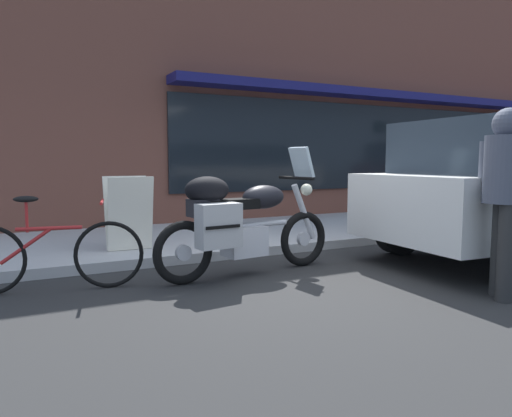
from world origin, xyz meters
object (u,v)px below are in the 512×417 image
(pedestrian_walking, at_px, (506,180))
(sandwich_board_sign, at_px, (129,213))
(parked_bicycle, at_px, (50,254))
(touring_motorcycle, at_px, (240,221))

(pedestrian_walking, height_order, sandwich_board_sign, pedestrian_walking)
(parked_bicycle, distance_m, pedestrian_walking, 4.23)
(parked_bicycle, relative_size, sandwich_board_sign, 1.83)
(touring_motorcycle, height_order, sandwich_board_sign, touring_motorcycle)
(touring_motorcycle, xyz_separation_m, pedestrian_walking, (1.73, -1.84, 0.47))
(pedestrian_walking, bearing_deg, sandwich_board_sign, 127.69)
(pedestrian_walking, bearing_deg, touring_motorcycle, 133.27)
(touring_motorcycle, bearing_deg, sandwich_board_sign, 119.42)
(parked_bicycle, xyz_separation_m, sandwich_board_sign, (1.02, 1.19, 0.22))
(sandwich_board_sign, bearing_deg, parked_bicycle, -130.43)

